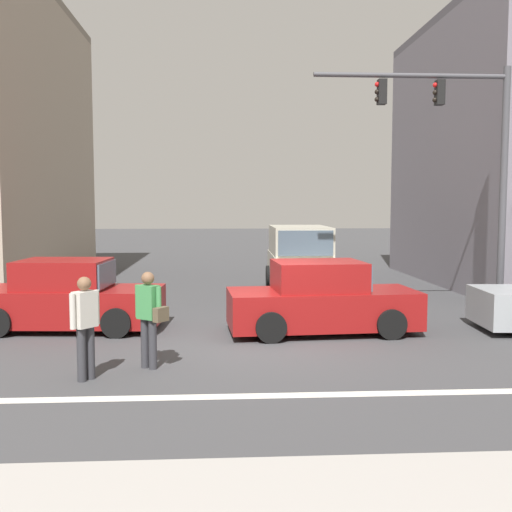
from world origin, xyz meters
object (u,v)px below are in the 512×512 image
Objects in this scene: pedestrian_mid_crossing at (85,322)px; pedestrian_far_side at (149,314)px; sedan_parked_curbside at (68,298)px; sedan_crossing_rightbound at (322,301)px; van_waiting_far at (300,261)px; traffic_light_mast at (466,149)px.

pedestrian_mid_crossing is 1.00× the size of pedestrian_far_side.
pedestrian_mid_crossing and pedestrian_far_side have the same top height.
sedan_parked_curbside is 1.00× the size of sedan_crossing_rightbound.
sedan_parked_curbside is 4.22m from pedestrian_mid_crossing.
sedan_crossing_rightbound is (-0.37, -6.28, -0.29)m from van_waiting_far.
van_waiting_far is at bearing 127.90° from traffic_light_mast.
pedestrian_far_side reaches higher than sedan_parked_curbside.
sedan_crossing_rightbound is 2.52× the size of pedestrian_mid_crossing.
pedestrian_mid_crossing is (1.27, -4.02, 0.24)m from sedan_parked_curbside.
sedan_crossing_rightbound is at bearing 37.45° from pedestrian_mid_crossing.
sedan_parked_curbside and sedan_crossing_rightbound have the same top height.
traffic_light_mast reaches higher than sedan_parked_curbside.
pedestrian_mid_crossing reaches higher than sedan_parked_curbside.
sedan_parked_curbside is at bearing -173.48° from traffic_light_mast.
pedestrian_far_side is (-3.79, -8.99, -0.05)m from van_waiting_far.
pedestrian_far_side is (-3.43, -2.71, 0.24)m from sedan_crossing_rightbound.
traffic_light_mast is 10.23m from pedestrian_mid_crossing.
van_waiting_far is 1.10× the size of sedan_crossing_rightbound.
traffic_light_mast is 10.19m from sedan_parked_curbside.
traffic_light_mast is 5.49m from sedan_crossing_rightbound.
van_waiting_far reaches higher than sedan_crossing_rightbound.
sedan_crossing_rightbound is 5.51m from pedestrian_mid_crossing.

